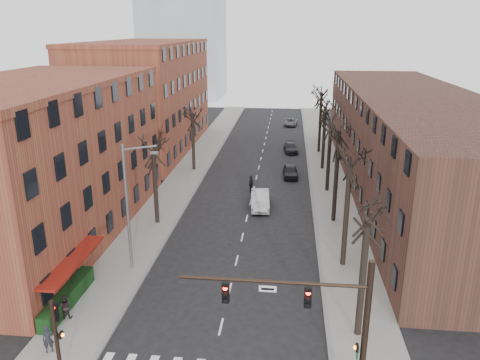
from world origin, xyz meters
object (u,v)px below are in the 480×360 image
(parked_car_mid, at_px, (291,148))
(pedestrian_a, at_px, (48,339))
(parked_car_near, at_px, (290,171))
(silver_sedan, at_px, (260,200))

(parked_car_mid, distance_m, pedestrian_a, 44.75)
(parked_car_near, bearing_deg, parked_car_mid, 86.63)
(silver_sedan, distance_m, parked_car_near, 10.24)
(silver_sedan, xyz_separation_m, parked_car_near, (2.80, 9.85, -0.11))
(parked_car_near, relative_size, pedestrian_a, 2.63)
(parked_car_mid, xyz_separation_m, pedestrian_a, (-12.31, -43.02, 0.30))
(parked_car_mid, bearing_deg, pedestrian_a, -111.86)
(parked_car_mid, bearing_deg, parked_car_near, -95.89)
(parked_car_near, xyz_separation_m, pedestrian_a, (-12.31, -31.80, 0.23))
(parked_car_near, height_order, pedestrian_a, pedestrian_a)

